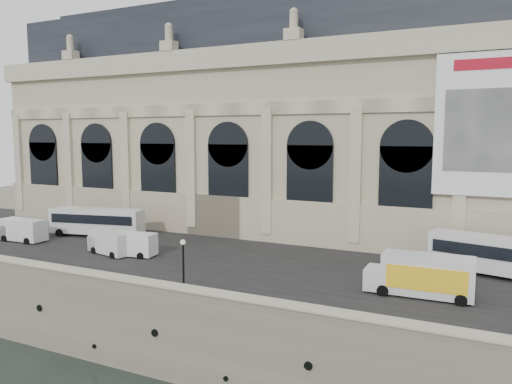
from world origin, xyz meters
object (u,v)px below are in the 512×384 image
van_c (128,244)px  box_truck (421,276)px  bus_right (501,255)px  van_b (109,242)px  van_a (21,230)px  bus_left (97,221)px  lamp_right (183,266)px

van_c → box_truck: box_truck is taller
bus_right → van_b: bearing=-167.2°
van_a → bus_left: bearing=43.9°
bus_right → van_c: size_ratio=2.19×
bus_left → van_c: bearing=-30.8°
van_c → box_truck: (28.23, -0.20, 0.40)m
bus_left → van_b: bearing=-39.1°
bus_right → lamp_right: (-22.00, -15.03, 0.11)m
van_b → box_truck: 30.44m
van_a → van_c: bearing=-0.1°
van_a → van_c: size_ratio=1.06×
bus_right → van_a: bearing=-171.0°
bus_right → van_b: bus_right is taller
box_truck → van_b: bearing=-179.8°
bus_left → van_a: (-5.96, -5.73, -0.59)m
van_a → van_b: size_ratio=1.04×
bus_left → bus_right: bus_right is taller
bus_left → van_c: 11.25m
bus_right → lamp_right: size_ratio=2.91×
van_a → van_c: (15.60, -0.03, -0.11)m
bus_left → van_a: bus_left is taller
van_c → lamp_right: bearing=-31.8°
van_a → box_truck: (43.83, -0.22, 0.28)m
bus_left → van_b: bus_left is taller
bus_left → lamp_right: 24.86m
bus_right → van_b: size_ratio=2.13×
van_b → van_c: (2.21, 0.28, -0.01)m
van_b → box_truck: size_ratio=0.71×
van_c → lamp_right: (11.58, -7.19, 0.86)m
van_c → van_a: bearing=179.9°
lamp_right → box_truck: bearing=22.8°
bus_right → van_c: bearing=-166.9°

